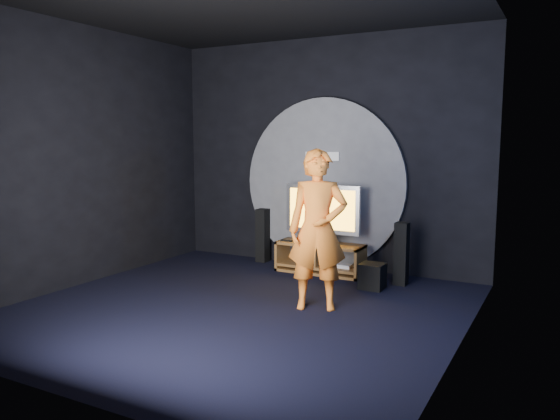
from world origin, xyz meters
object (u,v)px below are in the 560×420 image
at_px(media_console, 321,260).
at_px(tower_speaker_right, 401,254).
at_px(tower_speaker_left, 263,235).
at_px(player, 318,230).
at_px(subwoofer, 372,276).
at_px(tv, 322,211).

relative_size(media_console, tower_speaker_right, 1.52).
bearing_deg(tower_speaker_left, media_console, -12.70).
xyz_separation_m(media_console, player, (0.66, -1.57, 0.74)).
height_order(tower_speaker_right, player, player).
relative_size(subwoofer, player, 0.18).
relative_size(tv, tower_speaker_left, 1.36).
height_order(media_console, tower_speaker_right, tower_speaker_right).
bearing_deg(tower_speaker_left, player, -45.51).
relative_size(media_console, subwoofer, 3.85).
height_order(tower_speaker_left, player, player).
bearing_deg(tower_speaker_right, subwoofer, -125.80).
bearing_deg(tv, media_console, -83.67).
distance_m(tv, tower_speaker_right, 1.35).
xyz_separation_m(tower_speaker_left, tower_speaker_right, (2.38, -0.34, 0.00)).
height_order(media_console, tv, tv).
bearing_deg(media_console, subwoofer, -25.95).
xyz_separation_m(tv, subwoofer, (0.97, -0.53, -0.75)).
bearing_deg(tower_speaker_left, tower_speaker_right, -8.18).
distance_m(media_console, player, 1.86).
height_order(tower_speaker_left, subwoofer, tower_speaker_left).
xyz_separation_m(tower_speaker_right, subwoofer, (-0.28, -0.38, -0.26)).
bearing_deg(tv, subwoofer, -28.92).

